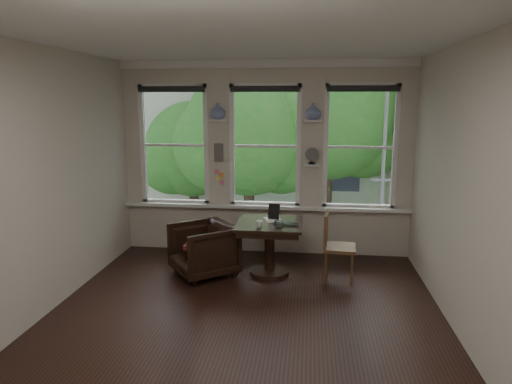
# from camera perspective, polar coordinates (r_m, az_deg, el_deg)

# --- Properties ---
(ground) EXTENTS (4.50, 4.50, 0.00)m
(ground) POSITION_cam_1_polar(r_m,az_deg,el_deg) (5.43, -1.32, -14.81)
(ground) COLOR black
(ground) RESTS_ON ground
(ceiling) EXTENTS (4.50, 4.50, 0.00)m
(ceiling) POSITION_cam_1_polar(r_m,az_deg,el_deg) (4.91, -1.49, 18.43)
(ceiling) COLOR silver
(ceiling) RESTS_ON ground
(wall_back) EXTENTS (4.50, 0.00, 4.50)m
(wall_back) POSITION_cam_1_polar(r_m,az_deg,el_deg) (7.17, 1.16, 4.17)
(wall_back) COLOR beige
(wall_back) RESTS_ON ground
(wall_front) EXTENTS (4.50, 0.00, 4.50)m
(wall_front) POSITION_cam_1_polar(r_m,az_deg,el_deg) (2.81, -7.98, -7.27)
(wall_front) COLOR beige
(wall_front) RESTS_ON ground
(wall_left) EXTENTS (0.00, 4.50, 4.50)m
(wall_left) POSITION_cam_1_polar(r_m,az_deg,el_deg) (5.72, -24.30, 1.35)
(wall_left) COLOR beige
(wall_left) RESTS_ON ground
(wall_right) EXTENTS (0.00, 4.50, 4.50)m
(wall_right) POSITION_cam_1_polar(r_m,az_deg,el_deg) (5.15, 24.24, 0.33)
(wall_right) COLOR beige
(wall_right) RESTS_ON ground
(window_left) EXTENTS (1.10, 0.12, 1.90)m
(window_left) POSITION_cam_1_polar(r_m,az_deg,el_deg) (7.43, -10.09, 5.80)
(window_left) COLOR white
(window_left) RESTS_ON ground
(window_center) EXTENTS (1.10, 0.12, 1.90)m
(window_center) POSITION_cam_1_polar(r_m,az_deg,el_deg) (7.14, 1.17, 5.76)
(window_center) COLOR white
(window_center) RESTS_ON ground
(window_right) EXTENTS (1.10, 0.12, 1.90)m
(window_right) POSITION_cam_1_polar(r_m,az_deg,el_deg) (7.15, 12.87, 5.48)
(window_right) COLOR white
(window_right) RESTS_ON ground
(shelf_left) EXTENTS (0.26, 0.16, 0.03)m
(shelf_left) POSITION_cam_1_polar(r_m,az_deg,el_deg) (7.13, -4.78, 8.93)
(shelf_left) COLOR white
(shelf_left) RESTS_ON ground
(shelf_right) EXTENTS (0.26, 0.16, 0.03)m
(shelf_right) POSITION_cam_1_polar(r_m,az_deg,el_deg) (6.98, 7.10, 8.84)
(shelf_right) COLOR white
(shelf_right) RESTS_ON ground
(intercom) EXTENTS (0.14, 0.06, 0.28)m
(intercom) POSITION_cam_1_polar(r_m,az_deg,el_deg) (7.19, -4.67, 4.96)
(intercom) COLOR #59544F
(intercom) RESTS_ON ground
(sticky_notes) EXTENTS (0.16, 0.01, 0.24)m
(sticky_notes) POSITION_cam_1_polar(r_m,az_deg,el_deg) (7.24, -4.61, 2.21)
(sticky_notes) COLOR pink
(sticky_notes) RESTS_ON ground
(desk_fan) EXTENTS (0.20, 0.20, 0.24)m
(desk_fan) POSITION_cam_1_polar(r_m,az_deg,el_deg) (7.01, 6.99, 4.17)
(desk_fan) COLOR #59544F
(desk_fan) RESTS_ON ground
(vase_left) EXTENTS (0.24, 0.24, 0.25)m
(vase_left) POSITION_cam_1_polar(r_m,az_deg,el_deg) (7.12, -4.80, 10.05)
(vase_left) COLOR silver
(vase_left) RESTS_ON shelf_left
(vase_right) EXTENTS (0.24, 0.24, 0.25)m
(vase_right) POSITION_cam_1_polar(r_m,az_deg,el_deg) (6.98, 7.13, 9.98)
(vase_right) COLOR silver
(vase_right) RESTS_ON shelf_right
(table) EXTENTS (0.90, 0.90, 0.75)m
(table) POSITION_cam_1_polar(r_m,az_deg,el_deg) (6.40, 1.70, -7.04)
(table) COLOR black
(table) RESTS_ON ground
(armchair_left) EXTENTS (1.11, 1.11, 0.73)m
(armchair_left) POSITION_cam_1_polar(r_m,az_deg,el_deg) (6.42, -6.59, -7.17)
(armchair_left) COLOR black
(armchair_left) RESTS_ON ground
(cushion_red) EXTENTS (0.45, 0.45, 0.06)m
(cushion_red) POSITION_cam_1_polar(r_m,az_deg,el_deg) (6.39, -6.61, -6.45)
(cushion_red) COLOR maroon
(cushion_red) RESTS_ON armchair_left
(side_chair_right) EXTENTS (0.45, 0.45, 0.92)m
(side_chair_right) POSITION_cam_1_polar(r_m,az_deg,el_deg) (6.28, 10.42, -6.80)
(side_chair_right) COLOR #4A2E1A
(side_chair_right) RESTS_ON ground
(laptop) EXTENTS (0.34, 0.25, 0.02)m
(laptop) POSITION_cam_1_polar(r_m,az_deg,el_deg) (6.12, 3.82, -4.15)
(laptop) COLOR black
(laptop) RESTS_ON table
(mug) EXTENTS (0.12, 0.12, 0.09)m
(mug) POSITION_cam_1_polar(r_m,az_deg,el_deg) (6.05, 0.40, -3.98)
(mug) COLOR white
(mug) RESTS_ON table
(drinking_glass) EXTENTS (0.15, 0.15, 0.10)m
(drinking_glass) POSITION_cam_1_polar(r_m,az_deg,el_deg) (6.00, 2.85, -4.08)
(drinking_glass) COLOR white
(drinking_glass) RESTS_ON table
(tablet) EXTENTS (0.17, 0.10, 0.22)m
(tablet) POSITION_cam_1_polar(r_m,az_deg,el_deg) (6.44, 2.26, -2.44)
(tablet) COLOR black
(tablet) RESTS_ON table
(papers) EXTENTS (0.30, 0.35, 0.00)m
(papers) POSITION_cam_1_polar(r_m,az_deg,el_deg) (6.44, 2.16, -3.44)
(papers) COLOR silver
(papers) RESTS_ON table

